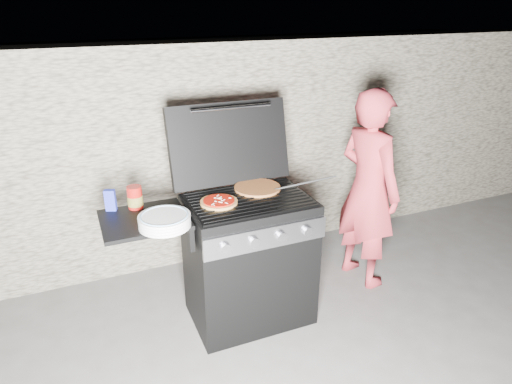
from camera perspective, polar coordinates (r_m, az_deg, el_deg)
name	(u,v)px	position (r m, az deg, el deg)	size (l,w,h in m)	color
ground	(250,314)	(3.41, -0.80, -15.00)	(50.00, 50.00, 0.00)	slate
stone_wall	(202,153)	(3.87, -6.75, 4.84)	(8.00, 0.35, 1.80)	#9E947D
gas_grill	(214,267)	(3.08, -5.23, -9.36)	(1.34, 0.79, 0.91)	black
pizza_topped	(219,201)	(2.87, -4.66, -1.18)	(0.23, 0.23, 0.03)	tan
pizza_plain	(257,188)	(3.08, 0.18, 0.55)	(0.31, 0.31, 0.02)	#DC8242
sauce_jar	(135,197)	(2.90, -14.91, -0.63)	(0.09, 0.09, 0.14)	#9A130E
blue_carton	(110,200)	(2.91, -17.74, -0.98)	(0.06, 0.04, 0.13)	#212DA2
plate_stack	(165,221)	(2.64, -11.35, -3.55)	(0.30, 0.30, 0.07)	silver
person	(368,189)	(3.55, 13.85, 0.31)	(0.56, 0.37, 1.54)	#BA313B
tongs	(302,183)	(3.07, 5.83, 1.09)	(0.01, 0.01, 0.46)	black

